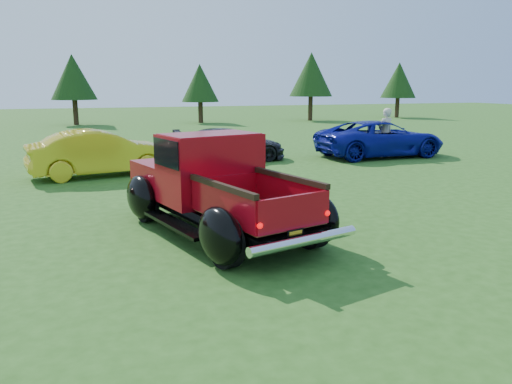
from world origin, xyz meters
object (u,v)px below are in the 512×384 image
spectator (385,133)px  tree_mid_right (200,83)px  tree_mid_left (73,77)px  tree_far_east (399,80)px  show_car_yellow (101,153)px  show_car_grey (230,144)px  show_car_blue (380,139)px  tree_east (311,75)px  pickup_truck (210,184)px

spectator → tree_mid_right: bearing=-94.3°
tree_mid_left → tree_mid_right: tree_mid_left is taller
tree_far_east → show_car_yellow: (-26.23, -21.87, -2.52)m
show_car_grey → spectator: size_ratio=2.17×
spectator → show_car_blue: bearing=-64.2°
tree_mid_left → show_car_blue: size_ratio=0.97×
tree_east → tree_far_east: 9.06m
tree_mid_left → show_car_blue: tree_mid_left is taller
spectator → tree_far_east: bearing=-137.4°
show_car_grey → tree_far_east: bearing=-41.7°
tree_mid_left → tree_far_east: bearing=-1.1°
show_car_yellow → spectator: 10.87m
show_car_yellow → pickup_truck: bearing=-175.5°
tree_far_east → pickup_truck: bearing=-130.3°
show_car_grey → spectator: (6.08, -1.16, 0.36)m
tree_east → pickup_truck: 31.96m
show_car_yellow → spectator: (10.85, 0.66, 0.24)m
tree_far_east → pickup_truck: size_ratio=0.88×
tree_mid_right → show_car_blue: tree_mid_right is taller
pickup_truck → show_car_yellow: bearing=89.8°
tree_east → pickup_truck: tree_east is taller
tree_far_east → show_car_blue: bearing=-126.3°
tree_mid_left → show_car_blue: bearing=-61.9°
show_car_blue → tree_east: bearing=-18.5°
tree_east → spectator: (-6.39, -20.21, -2.69)m
tree_mid_left → spectator: bearing=-61.9°
tree_mid_right → show_car_yellow: (-8.23, -21.37, -2.25)m
tree_mid_right → show_car_grey: (-3.47, -19.55, -2.36)m
show_car_blue → tree_mid_left: bearing=27.5°
tree_east → tree_far_east: size_ratio=1.12×
tree_mid_right → tree_mid_left: bearing=173.7°
tree_mid_right → pickup_truck: tree_mid_right is taller
tree_mid_left → show_car_blue: (11.50, -21.56, -2.66)m
tree_mid_right → tree_east: size_ratio=0.81×
show_car_grey → spectator: bearing=-95.5°
show_car_yellow → show_car_grey: 5.10m
show_car_grey → tree_east: bearing=-27.9°
pickup_truck → tree_east: bearing=46.5°
tree_mid_right → show_car_blue: (2.50, -20.56, -2.25)m
pickup_truck → show_car_grey: size_ratio=1.29×
show_car_grey → tree_mid_right: bearing=-4.8°
show_car_blue → spectator: bearing=-143.3°
tree_mid_right → pickup_truck: bearing=-102.9°
tree_mid_right → spectator: bearing=-82.8°
tree_mid_left → pickup_truck: 29.55m
tree_mid_right → show_car_yellow: 23.01m
tree_east → show_car_yellow: (-17.23, -20.87, -2.93)m
pickup_truck → show_car_blue: 11.87m
tree_far_east → show_car_blue: size_ratio=0.93×
tree_far_east → tree_mid_left: bearing=178.9°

